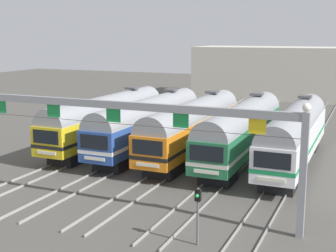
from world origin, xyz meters
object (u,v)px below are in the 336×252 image
object	(u,v)px
commuter_train_orange	(193,125)
yard_signal_mast	(198,206)
commuter_train_yellow	(107,118)
catenary_gantry	(114,122)
commuter_train_green	(242,129)
commuter_train_white	(295,133)
commuter_train_blue	(149,121)

from	to	relation	value
commuter_train_orange	yard_signal_mast	bearing A→B (deg)	-68.96
commuter_train_yellow	catenary_gantry	size ratio (longest dim) A/B	0.82
commuter_train_green	commuter_train_white	size ratio (longest dim) A/B	1.00
commuter_train_white	catenary_gantry	bearing A→B (deg)	-122.07
commuter_train_white	commuter_train_orange	bearing A→B (deg)	180.00
commuter_train_orange	yard_signal_mast	distance (m)	17.68
commuter_train_orange	catenary_gantry	size ratio (longest dim) A/B	0.82
commuter_train_blue	catenary_gantry	size ratio (longest dim) A/B	0.82
commuter_train_blue	commuter_train_orange	world-z (taller)	same
commuter_train_blue	yard_signal_mast	world-z (taller)	commuter_train_blue
commuter_train_yellow	commuter_train_green	xyz separation A→B (m)	(12.69, 0.00, 0.00)
commuter_train_green	catenary_gantry	distance (m)	14.38
commuter_train_yellow	commuter_train_blue	bearing A→B (deg)	0.00
commuter_train_white	yard_signal_mast	bearing A→B (deg)	-97.31
catenary_gantry	yard_signal_mast	bearing A→B (deg)	-25.25
catenary_gantry	yard_signal_mast	xyz separation A→B (m)	(6.34, -2.99, -3.20)
commuter_train_orange	catenary_gantry	bearing A→B (deg)	-90.00
commuter_train_yellow	commuter_train_white	xyz separation A→B (m)	(16.92, 0.00, 0.00)
commuter_train_blue	commuter_train_white	bearing A→B (deg)	0.00
catenary_gantry	commuter_train_white	bearing A→B (deg)	57.93
commuter_train_green	yard_signal_mast	xyz separation A→B (m)	(2.11, -16.49, -0.63)
commuter_train_blue	commuter_train_white	distance (m)	12.69
commuter_train_yellow	commuter_train_white	world-z (taller)	same
commuter_train_yellow	commuter_train_orange	xyz separation A→B (m)	(8.46, 0.00, 0.00)
commuter_train_blue	commuter_train_green	xyz separation A→B (m)	(8.46, 0.00, 0.00)
commuter_train_yellow	commuter_train_white	bearing A→B (deg)	0.00
commuter_train_yellow	commuter_train_blue	distance (m)	4.23
commuter_train_orange	commuter_train_green	bearing A→B (deg)	0.00
commuter_train_white	yard_signal_mast	size ratio (longest dim) A/B	6.13
commuter_train_yellow	commuter_train_orange	size ratio (longest dim) A/B	1.00
commuter_train_blue	catenary_gantry	distance (m)	14.38
commuter_train_orange	yard_signal_mast	size ratio (longest dim) A/B	6.13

